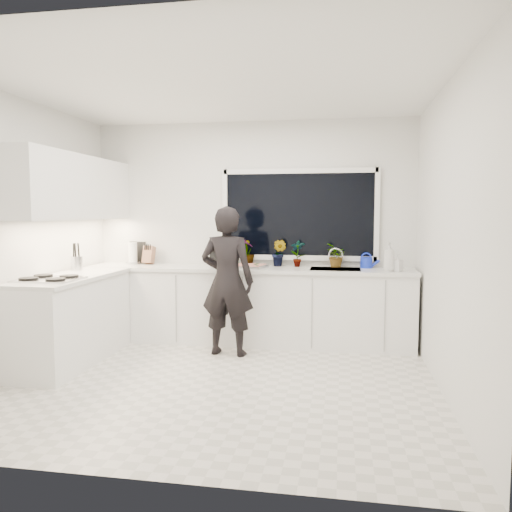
# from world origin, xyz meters

# --- Properties ---
(floor) EXTENTS (4.00, 3.50, 0.02)m
(floor) POSITION_xyz_m (0.00, 0.00, -0.01)
(floor) COLOR beige
(floor) RESTS_ON ground
(wall_back) EXTENTS (4.00, 0.02, 2.70)m
(wall_back) POSITION_xyz_m (0.00, 1.76, 1.35)
(wall_back) COLOR white
(wall_back) RESTS_ON ground
(wall_left) EXTENTS (0.02, 3.50, 2.70)m
(wall_left) POSITION_xyz_m (-2.01, 0.00, 1.35)
(wall_left) COLOR white
(wall_left) RESTS_ON ground
(wall_right) EXTENTS (0.02, 3.50, 2.70)m
(wall_right) POSITION_xyz_m (2.01, 0.00, 1.35)
(wall_right) COLOR white
(wall_right) RESTS_ON ground
(ceiling) EXTENTS (4.00, 3.50, 0.02)m
(ceiling) POSITION_xyz_m (0.00, 0.00, 2.71)
(ceiling) COLOR white
(ceiling) RESTS_ON wall_back
(window) EXTENTS (1.80, 0.02, 1.00)m
(window) POSITION_xyz_m (0.60, 1.73, 1.55)
(window) COLOR black
(window) RESTS_ON wall_back
(base_cabinets_back) EXTENTS (3.92, 0.58, 0.88)m
(base_cabinets_back) POSITION_xyz_m (0.00, 1.45, 0.44)
(base_cabinets_back) COLOR white
(base_cabinets_back) RESTS_ON floor
(base_cabinets_left) EXTENTS (0.58, 1.60, 0.88)m
(base_cabinets_left) POSITION_xyz_m (-1.67, 0.35, 0.44)
(base_cabinets_left) COLOR white
(base_cabinets_left) RESTS_ON floor
(countertop_back) EXTENTS (3.94, 0.62, 0.04)m
(countertop_back) POSITION_xyz_m (0.00, 1.44, 0.90)
(countertop_back) COLOR silver
(countertop_back) RESTS_ON base_cabinets_back
(countertop_left) EXTENTS (0.62, 1.60, 0.04)m
(countertop_left) POSITION_xyz_m (-1.67, 0.35, 0.90)
(countertop_left) COLOR silver
(countertop_left) RESTS_ON base_cabinets_left
(upper_cabinets) EXTENTS (0.34, 2.10, 0.70)m
(upper_cabinets) POSITION_xyz_m (-1.79, 0.70, 1.85)
(upper_cabinets) COLOR white
(upper_cabinets) RESTS_ON wall_left
(sink) EXTENTS (0.58, 0.42, 0.14)m
(sink) POSITION_xyz_m (1.05, 1.45, 0.87)
(sink) COLOR silver
(sink) RESTS_ON countertop_back
(faucet) EXTENTS (0.03, 0.03, 0.22)m
(faucet) POSITION_xyz_m (1.05, 1.65, 1.03)
(faucet) COLOR silver
(faucet) RESTS_ON countertop_back
(stovetop) EXTENTS (0.56, 0.48, 0.03)m
(stovetop) POSITION_xyz_m (-1.69, -0.00, 0.94)
(stovetop) COLOR black
(stovetop) RESTS_ON countertop_left
(person) EXTENTS (0.63, 0.45, 1.65)m
(person) POSITION_xyz_m (-0.12, 0.90, 0.82)
(person) COLOR black
(person) RESTS_ON floor
(pizza_tray) EXTENTS (0.53, 0.43, 0.03)m
(pizza_tray) POSITION_xyz_m (-0.02, 1.42, 0.94)
(pizza_tray) COLOR #B5B4B9
(pizza_tray) RESTS_ON countertop_back
(pizza) EXTENTS (0.48, 0.38, 0.01)m
(pizza) POSITION_xyz_m (-0.02, 1.42, 0.95)
(pizza) COLOR red
(pizza) RESTS_ON pizza_tray
(watering_can) EXTENTS (0.15, 0.15, 0.13)m
(watering_can) POSITION_xyz_m (1.41, 1.61, 0.98)
(watering_can) COLOR #162ED0
(watering_can) RESTS_ON countertop_back
(paper_towel_roll) EXTENTS (0.11, 0.11, 0.26)m
(paper_towel_roll) POSITION_xyz_m (-1.50, 1.55, 1.05)
(paper_towel_roll) COLOR white
(paper_towel_roll) RESTS_ON countertop_back
(knife_block) EXTENTS (0.14, 0.12, 0.22)m
(knife_block) POSITION_xyz_m (-1.30, 1.59, 1.03)
(knife_block) COLOR brown
(knife_block) RESTS_ON countertop_back
(utensil_crock) EXTENTS (0.17, 0.17, 0.16)m
(utensil_crock) POSITION_xyz_m (-1.85, 0.80, 1.00)
(utensil_crock) COLOR silver
(utensil_crock) RESTS_ON countertop_left
(picture_frame_large) EXTENTS (0.22, 0.04, 0.28)m
(picture_frame_large) POSITION_xyz_m (-1.50, 1.69, 1.06)
(picture_frame_large) COLOR black
(picture_frame_large) RESTS_ON countertop_back
(picture_frame_small) EXTENTS (0.24, 0.09, 0.30)m
(picture_frame_small) POSITION_xyz_m (-0.40, 1.69, 1.07)
(picture_frame_small) COLOR black
(picture_frame_small) RESTS_ON countertop_back
(herb_plants) EXTENTS (1.35, 0.30, 0.34)m
(herb_plants) POSITION_xyz_m (0.56, 1.61, 1.08)
(herb_plants) COLOR #26662D
(herb_plants) RESTS_ON countertop_back
(soap_bottles) EXTENTS (0.23, 0.15, 0.33)m
(soap_bottles) POSITION_xyz_m (1.67, 1.30, 1.07)
(soap_bottles) COLOR #D8BF66
(soap_bottles) RESTS_ON countertop_back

